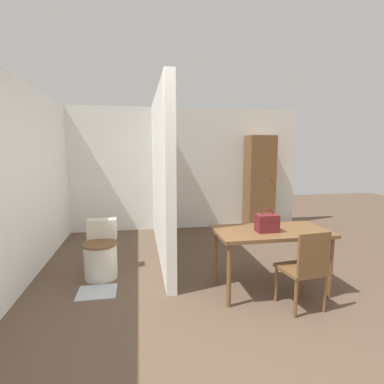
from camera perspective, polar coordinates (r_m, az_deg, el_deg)
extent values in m
plane|color=brown|center=(2.74, 9.56, -29.18)|extent=(16.00, 16.00, 0.00)
cube|color=white|center=(6.27, -3.06, 4.37)|extent=(5.28, 0.12, 2.50)
cube|color=white|center=(4.36, -29.22, 1.72)|extent=(0.12, 5.11, 2.50)
cube|color=white|center=(4.71, -5.93, 3.10)|extent=(0.12, 2.95, 2.50)
cube|color=brown|center=(3.61, 14.84, -7.29)|extent=(1.30, 0.69, 0.04)
cylinder|color=brown|center=(3.28, 7.07, -15.52)|extent=(0.05, 0.05, 0.69)
cylinder|color=brown|center=(3.78, 24.88, -12.97)|extent=(0.05, 0.05, 0.69)
cylinder|color=brown|center=(3.79, 4.45, -12.14)|extent=(0.05, 0.05, 0.69)
cylinder|color=brown|center=(4.23, 20.37, -10.46)|extent=(0.05, 0.05, 0.69)
cube|color=brown|center=(3.43, 19.98, -13.67)|extent=(0.45, 0.45, 0.04)
cube|color=brown|center=(3.22, 22.22, -10.88)|extent=(0.37, 0.07, 0.43)
cylinder|color=brown|center=(3.55, 15.75, -16.48)|extent=(0.04, 0.04, 0.39)
cylinder|color=brown|center=(3.74, 20.36, -15.41)|extent=(0.04, 0.04, 0.39)
cylinder|color=brown|center=(3.30, 19.16, -18.64)|extent=(0.04, 0.04, 0.39)
cylinder|color=brown|center=(3.50, 23.94, -17.30)|extent=(0.04, 0.04, 0.39)
cylinder|color=silver|center=(4.15, -16.99, -12.51)|extent=(0.42, 0.42, 0.44)
cylinder|color=brown|center=(4.08, -17.13, -9.45)|extent=(0.44, 0.44, 0.02)
cube|color=silver|center=(4.31, -16.75, -6.76)|extent=(0.39, 0.18, 0.27)
cube|color=maroon|center=(3.50, 14.09, -5.77)|extent=(0.24, 0.16, 0.20)
torus|color=maroon|center=(3.48, 14.15, -4.19)|extent=(0.14, 0.01, 0.14)
cube|color=brown|center=(6.46, 12.72, 1.81)|extent=(0.56, 0.43, 1.94)
sphere|color=black|center=(6.31, 14.83, 2.48)|extent=(0.02, 0.02, 0.02)
cube|color=#B2BCC6|center=(3.85, -17.63, -17.71)|extent=(0.44, 0.37, 0.01)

